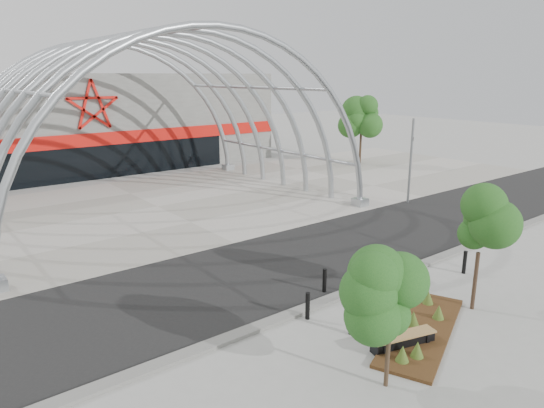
# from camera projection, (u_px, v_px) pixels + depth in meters

# --- Properties ---
(ground) EXTENTS (140.00, 140.00, 0.00)m
(ground) POSITION_uv_depth(u_px,v_px,m) (338.00, 294.00, 17.95)
(ground) COLOR #999A95
(ground) RESTS_ON ground
(road) EXTENTS (140.00, 7.00, 0.02)m
(road) POSITION_uv_depth(u_px,v_px,m) (279.00, 265.00, 20.62)
(road) COLOR black
(road) RESTS_ON ground
(forecourt) EXTENTS (60.00, 17.00, 0.04)m
(forecourt) POSITION_uv_depth(u_px,v_px,m) (157.00, 207.00, 29.77)
(forecourt) COLOR #9C988C
(forecourt) RESTS_ON ground
(kerb) EXTENTS (60.00, 0.50, 0.12)m
(kerb) POSITION_uv_depth(u_px,v_px,m) (343.00, 294.00, 17.74)
(kerb) COLOR slate
(kerb) RESTS_ON ground
(arena_building) EXTENTS (34.00, 15.24, 8.00)m
(arena_building) POSITION_uv_depth(u_px,v_px,m) (66.00, 121.00, 42.46)
(arena_building) COLOR slate
(arena_building) RESTS_ON ground
(vault_canopy) EXTENTS (20.80, 15.80, 20.36)m
(vault_canopy) POSITION_uv_depth(u_px,v_px,m) (157.00, 207.00, 29.77)
(vault_canopy) COLOR #A3A9AE
(vault_canopy) RESTS_ON ground
(planting_bed) EXTENTS (5.66, 3.70, 0.58)m
(planting_bed) POSITION_uv_depth(u_px,v_px,m) (421.00, 328.00, 15.20)
(planting_bed) COLOR #34200D
(planting_bed) RESTS_ON ground
(signal_pole) EXTENTS (0.33, 0.75, 5.30)m
(signal_pole) POSITION_uv_depth(u_px,v_px,m) (411.00, 160.00, 30.08)
(signal_pole) COLOR gray
(signal_pole) RESTS_ON ground
(street_tree_0) EXTENTS (1.59, 1.59, 3.64)m
(street_tree_0) POSITION_uv_depth(u_px,v_px,m) (392.00, 293.00, 11.96)
(street_tree_0) COLOR #33281A
(street_tree_0) RESTS_ON ground
(street_tree_1) EXTENTS (1.71, 1.71, 4.04)m
(street_tree_1) POSITION_uv_depth(u_px,v_px,m) (481.00, 229.00, 16.04)
(street_tree_1) COLOR black
(street_tree_1) RESTS_ON ground
(bench_0) EXTENTS (2.14, 1.00, 0.44)m
(bench_0) POSITION_uv_depth(u_px,v_px,m) (403.00, 341.00, 14.33)
(bench_0) COLOR black
(bench_0) RESTS_ON ground
(bench_1) EXTENTS (2.15, 0.97, 0.44)m
(bench_1) POSITION_uv_depth(u_px,v_px,m) (399.00, 279.00, 18.68)
(bench_1) COLOR black
(bench_1) RESTS_ON ground
(bollard_0) EXTENTS (0.15, 0.15, 0.94)m
(bollard_0) POSITION_uv_depth(u_px,v_px,m) (308.00, 306.00, 15.97)
(bollard_0) COLOR black
(bollard_0) RESTS_ON ground
(bollard_1) EXTENTS (0.15, 0.15, 0.96)m
(bollard_1) POSITION_uv_depth(u_px,v_px,m) (351.00, 320.00, 15.02)
(bollard_1) COLOR black
(bollard_1) RESTS_ON ground
(bollard_2) EXTENTS (0.15, 0.15, 0.93)m
(bollard_2) POSITION_uv_depth(u_px,v_px,m) (325.00, 281.00, 17.95)
(bollard_2) COLOR black
(bollard_2) RESTS_ON ground
(bollard_3) EXTENTS (0.14, 0.14, 0.86)m
(bollard_3) POSITION_uv_depth(u_px,v_px,m) (376.00, 289.00, 17.36)
(bollard_3) COLOR black
(bollard_3) RESTS_ON ground
(bollard_4) EXTENTS (0.15, 0.15, 0.96)m
(bollard_4) POSITION_uv_depth(u_px,v_px,m) (465.00, 262.00, 19.67)
(bollard_4) COLOR black
(bollard_4) RESTS_ON ground
(bg_tree_1) EXTENTS (2.70, 2.70, 5.91)m
(bg_tree_1) POSITION_uv_depth(u_px,v_px,m) (362.00, 117.00, 43.05)
(bg_tree_1) COLOR black
(bg_tree_1) RESTS_ON ground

